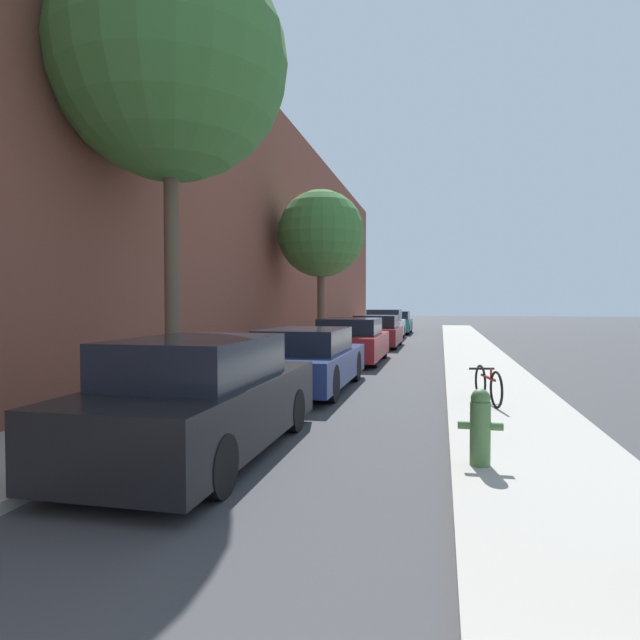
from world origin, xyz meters
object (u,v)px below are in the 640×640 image
object	(u,v)px
bicycle	(488,385)
parked_car_white	(385,325)
parked_car_red	(351,341)
street_tree_far	(321,234)
parked_car_maroon	(377,332)
parked_car_navy	(306,360)
fire_hydrant	(480,426)
parked_car_black	(203,399)
street_tree_near	(170,63)
parked_car_teal	(396,323)

from	to	relation	value
bicycle	parked_car_white	bearing A→B (deg)	88.94
parked_car_red	street_tree_far	world-z (taller)	street_tree_far
parked_car_white	street_tree_far	size ratio (longest dim) A/B	0.76
parked_car_red	bicycle	world-z (taller)	parked_car_red
parked_car_maroon	parked_car_navy	bearing A→B (deg)	-90.93
street_tree_far	fire_hydrant	world-z (taller)	street_tree_far
parked_car_black	street_tree_far	size ratio (longest dim) A/B	0.78
street_tree_far	fire_hydrant	size ratio (longest dim) A/B	6.87
parked_car_maroon	parked_car_white	distance (m)	4.97
fire_hydrant	parked_car_black	bearing A→B (deg)	178.07
parked_car_white	bicycle	xyz separation A→B (m)	(3.52, -17.62, -0.26)
street_tree_near	fire_hydrant	world-z (taller)	street_tree_near
parked_car_navy	parked_car_red	size ratio (longest dim) A/B	1.08
parked_car_teal	parked_car_red	bearing A→B (deg)	-90.38
fire_hydrant	street_tree_far	bearing A→B (deg)	109.73
parked_car_teal	street_tree_near	distance (m)	24.47
street_tree_far	bicycle	xyz separation A→B (m)	(4.83, -8.73, -3.74)
parked_car_navy	street_tree_far	xyz separation A→B (m)	(-1.29, 7.27, 3.55)
parked_car_teal	fire_hydrant	size ratio (longest dim) A/B	4.90
fire_hydrant	bicycle	distance (m)	3.71
parked_car_red	parked_car_maroon	xyz separation A→B (m)	(0.11, 5.85, -0.03)
parked_car_red	bicycle	xyz separation A→B (m)	(3.46, -6.81, -0.21)
bicycle	parked_car_red	bearing A→B (deg)	104.63
parked_car_red	street_tree_far	xyz separation A→B (m)	(-1.36, 1.92, 3.53)
parked_car_white	street_tree_near	distance (m)	19.74
parked_car_teal	bicycle	distance (m)	22.72
parked_car_black	street_tree_near	bearing A→B (deg)	125.04
fire_hydrant	bicycle	xyz separation A→B (m)	(0.37, 3.69, -0.10)
street_tree_near	parked_car_maroon	bearing A→B (deg)	82.97
parked_car_teal	parked_car_white	bearing A→B (deg)	-91.85
street_tree_near	street_tree_far	distance (m)	10.26
parked_car_navy	bicycle	world-z (taller)	parked_car_navy
street_tree_near	fire_hydrant	bearing A→B (deg)	-25.77
parked_car_red	bicycle	size ratio (longest dim) A/B	2.86
parked_car_black	bicycle	size ratio (longest dim) A/B	2.95
parked_car_black	parked_car_white	world-z (taller)	parked_car_white
street_tree_far	fire_hydrant	bearing A→B (deg)	-70.27
parked_car_black	parked_car_red	distance (m)	10.39
fire_hydrant	bicycle	bearing A→B (deg)	84.20
parked_car_navy	parked_car_red	world-z (taller)	parked_car_red
parked_car_black	street_tree_near	distance (m)	5.69
street_tree_near	parked_car_red	bearing A→B (deg)	78.78
parked_car_red	fire_hydrant	xyz separation A→B (m)	(3.09, -10.49, -0.11)
parked_car_navy	street_tree_near	world-z (taller)	street_tree_near
parked_car_black	parked_car_navy	size ratio (longest dim) A/B	0.96
parked_car_maroon	parked_car_teal	xyz separation A→B (m)	(-0.00, 9.81, 0.02)
fire_hydrant	parked_car_white	bearing A→B (deg)	98.39
parked_car_red	street_tree_near	xyz separation A→B (m)	(-1.63, -8.22, 5.06)
fire_hydrant	parked_car_red	bearing A→B (deg)	106.41
parked_car_navy	parked_car_red	distance (m)	5.35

